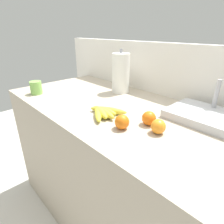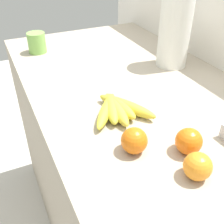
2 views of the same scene
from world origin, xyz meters
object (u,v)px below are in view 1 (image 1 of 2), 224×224
paper_towel_roll (121,73)px  sink_basin (205,115)px  banana_bunch (103,112)px  orange_center (149,118)px  mug (36,88)px  orange_back_left (122,122)px  orange_far_right (158,126)px

paper_towel_roll → sink_basin: bearing=-1.9°
banana_bunch → orange_center: (0.24, 0.09, 0.02)m
mug → orange_back_left: bearing=5.3°
banana_bunch → orange_far_right: (0.32, 0.05, 0.01)m
orange_center → mug: (-0.85, -0.20, 0.01)m
orange_center → sink_basin: 0.31m
banana_bunch → mug: mug is taller
banana_bunch → mug: bearing=-169.9°
orange_center → banana_bunch: bearing=-159.6°
banana_bunch → orange_far_right: size_ratio=3.10×
orange_back_left → orange_far_right: size_ratio=1.04×
banana_bunch → mug: size_ratio=2.25×
paper_towel_roll → orange_far_right: bearing=-30.1°
banana_bunch → paper_towel_roll: 0.45m
banana_bunch → sink_basin: 0.53m
orange_back_left → paper_towel_roll: 0.59m
orange_far_right → orange_back_left: bearing=-147.9°
orange_far_right → mug: 0.94m
orange_back_left → paper_towel_roll: size_ratio=0.22×
banana_bunch → paper_towel_roll: size_ratio=0.67×
sink_basin → mug: size_ratio=3.82×
banana_bunch → orange_back_left: (0.18, -0.04, 0.02)m
orange_back_left → mug: 0.79m
orange_back_left → mug: mug is taller
mug → orange_far_right: bearing=9.8°
paper_towel_roll → orange_back_left: bearing=-44.7°
orange_far_right → mug: size_ratio=0.73×
orange_center → mug: bearing=-166.9°
paper_towel_roll → mug: size_ratio=3.36×
banana_bunch → mug: 0.62m
orange_center → sink_basin: (0.16, 0.26, -0.01)m
orange_center → orange_far_right: bearing=-25.1°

